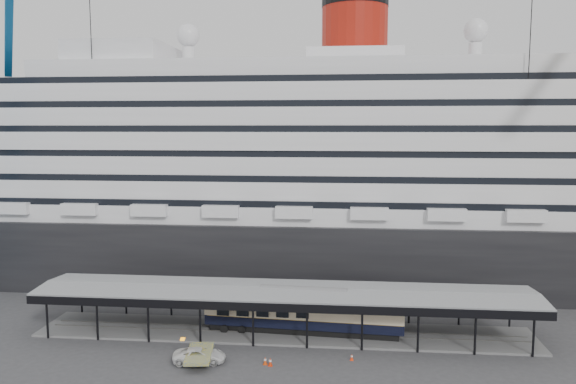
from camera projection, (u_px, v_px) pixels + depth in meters
name	position (u px, v px, depth m)	size (l,w,h in m)	color
ground	(279.00, 350.00, 58.96)	(200.00, 200.00, 0.00)	#37373A
cruise_ship	(302.00, 159.00, 88.49)	(130.00, 30.00, 43.90)	black
platform_canopy	(284.00, 313.00, 63.63)	(56.00, 9.18, 5.30)	slate
port_truck	(200.00, 355.00, 55.84)	(2.40, 5.21, 1.45)	silver
pullman_carriage	(303.00, 311.00, 63.38)	(22.52, 4.43, 21.97)	black
traffic_cone_left	(265.00, 361.00, 55.41)	(0.42, 0.42, 0.78)	#D8420C
traffic_cone_mid	(270.00, 362.00, 55.07)	(0.45, 0.45, 0.85)	red
traffic_cone_right	(352.00, 357.00, 56.41)	(0.40, 0.40, 0.68)	#F5360D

